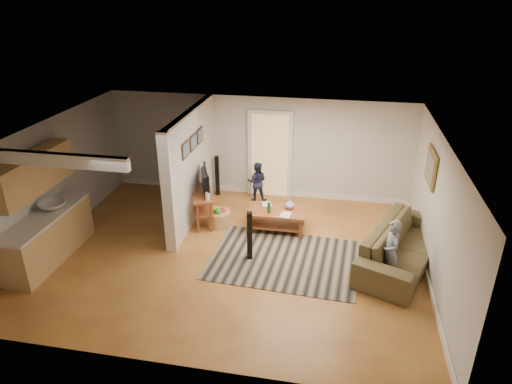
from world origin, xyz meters
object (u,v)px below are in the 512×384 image
sofa (400,263)px  toy_basket (219,218)px  speaker_left (250,236)px  child (386,279)px  tv_console (202,195)px  toddler (257,200)px  speaker_right (217,176)px  coffee_table (278,214)px

sofa → toy_basket: bearing=100.3°
speaker_left → child: 2.66m
tv_console → sofa: bearing=-34.3°
sofa → child: 0.68m
toddler → toy_basket: bearing=62.6°
speaker_left → speaker_right: speaker_right is taller
coffee_table → speaker_right: 2.35m
toddler → child: bearing=131.3°
toy_basket → child: bearing=-21.9°
coffee_table → toddler: 1.60m
toddler → speaker_right: bearing=-14.1°
sofa → tv_console: tv_console is taller
coffee_table → speaker_right: size_ratio=1.20×
child → toddler: size_ratio=1.19×
toy_basket → speaker_right: bearing=106.0°
tv_console → speaker_left: 1.89m
sofa → tv_console: (-4.24, 0.94, 0.67)m
toy_basket → child: size_ratio=0.43×
sofa → speaker_left: bearing=119.9°
sofa → toddler: size_ratio=2.63×
toy_basket → toddler: size_ratio=0.52×
speaker_right → child: speaker_right is taller
coffee_table → speaker_left: size_ratio=1.22×
speaker_right → sofa: bearing=-35.8°
speaker_left → toy_basket: bearing=113.8°
tv_console → speaker_right: (-0.06, 1.48, -0.15)m
toy_basket → speaker_left: bearing=-52.0°
sofa → child: child is taller
sofa → speaker_right: 4.96m
speaker_right → toy_basket: (0.46, -1.59, -0.33)m
sofa → child: bearing=176.0°
sofa → toy_basket: 3.93m
coffee_table → toy_basket: bearing=-177.9°
speaker_left → toddler: size_ratio=1.01×
coffee_table → child: coffee_table is taller
sofa → speaker_right: (-4.30, 2.41, 0.52)m
coffee_table → speaker_left: bearing=-106.4°
tv_console → child: (3.94, -1.54, -0.67)m
speaker_left → child: (2.60, -0.22, -0.51)m
tv_console → speaker_left: (1.34, -1.32, -0.16)m
child → sofa: bearing=135.1°
sofa → tv_console: 4.39m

